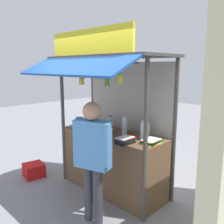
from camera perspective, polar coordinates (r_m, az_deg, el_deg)
ground_plane at (r=4.36m, az=-0.00°, el=-17.67°), size 20.00×20.00×0.00m
stall_counter at (r=4.14m, az=-0.00°, el=-11.60°), size 1.83×0.65×1.00m
stall_structure at (r=3.92m, az=0.64°, el=2.99°), size 2.03×1.45×2.58m
water_bottle_mid_left at (r=3.62m, az=7.26°, el=-4.41°), size 0.08×0.08×0.29m
water_bottle_rear_center at (r=4.34m, az=-0.40°, el=-2.25°), size 0.06×0.06×0.22m
water_bottle_front_left at (r=3.89m, az=2.94°, el=-3.32°), size 0.08×0.08×0.29m
water_bottle_mid_right at (r=3.77m, az=8.28°, el=-4.06°), size 0.07×0.07×0.26m
water_bottle_back_left at (r=4.06m, az=3.23°, el=-3.14°), size 0.06×0.06×0.23m
magazine_stack_far_left at (r=4.29m, az=-7.91°, el=-3.45°), size 0.25×0.25×0.07m
magazine_stack_back_right at (r=3.49m, az=9.19°, el=-6.86°), size 0.23×0.30×0.06m
magazine_stack_far_right at (r=4.02m, az=-1.74°, el=-4.18°), size 0.26×0.31×0.09m
magazine_stack_right at (r=3.45m, az=3.11°, el=-6.65°), size 0.21×0.29×0.09m
banana_bunch_inner_right at (r=3.73m, az=-7.16°, el=7.42°), size 0.10×0.10×0.31m
banana_bunch_rightmost at (r=3.15m, az=1.88°, el=7.88°), size 0.09×0.09×0.25m
banana_bunch_inner_left at (r=3.31m, az=-1.15°, el=7.43°), size 0.10×0.10×0.31m
vendor_person at (r=3.15m, az=-4.59°, el=-9.39°), size 0.62×0.32×1.64m
plastic_crate at (r=4.98m, az=-17.89°, el=-12.88°), size 0.41×0.41×0.25m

